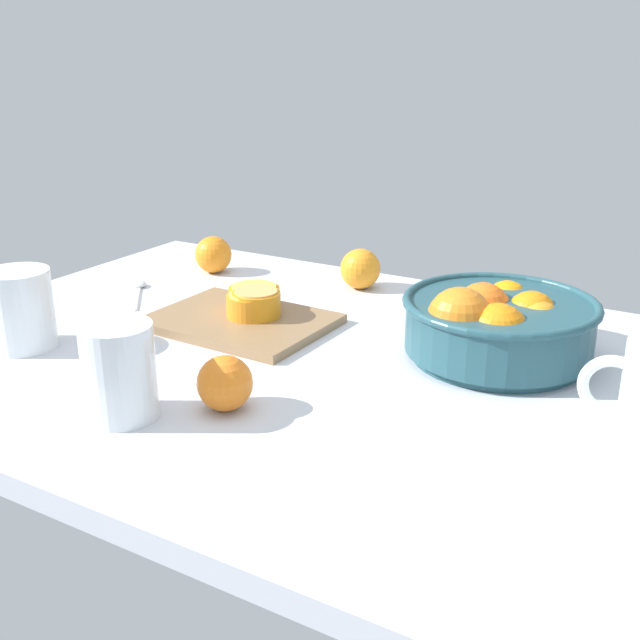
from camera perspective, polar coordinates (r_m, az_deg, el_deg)
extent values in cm
cube|color=silver|center=(106.87, -1.24, -3.40)|extent=(117.78, 83.83, 3.00)
cylinder|color=#234C56|center=(107.90, 13.08, -2.50)|extent=(23.31, 23.31, 1.20)
cylinder|color=#234C56|center=(106.46, 13.25, -0.50)|extent=(25.34, 25.34, 6.86)
torus|color=#234C56|center=(105.34, 13.39, 1.25)|extent=(26.54, 26.54, 1.20)
sphere|color=orange|center=(106.65, 15.93, -0.28)|extent=(6.80, 6.80, 6.80)
sphere|color=orange|center=(107.67, 15.54, 0.24)|extent=(7.14, 7.14, 7.14)
sphere|color=orange|center=(113.87, 13.83, 1.24)|extent=(6.66, 6.66, 6.66)
sphere|color=orange|center=(107.72, 12.07, 0.71)|extent=(7.87, 7.87, 7.87)
sphere|color=orange|center=(101.49, 10.42, 0.00)|extent=(8.76, 8.76, 8.76)
sphere|color=orange|center=(100.82, 13.12, -1.10)|extent=(8.39, 8.39, 8.39)
torus|color=white|center=(84.30, 21.02, -4.65)|extent=(6.93, 2.44, 6.83)
cylinder|color=white|center=(115.28, -21.55, 0.75)|extent=(9.21, 9.21, 11.37)
cylinder|color=yellow|center=(116.13, -21.38, -0.50)|extent=(8.11, 8.11, 6.00)
cylinder|color=white|center=(90.02, -14.82, -3.76)|extent=(8.39, 8.39, 11.37)
cylinder|color=gold|center=(91.49, -14.62, -5.83)|extent=(7.38, 7.38, 4.14)
cube|color=olive|center=(117.65, -6.00, -0.12)|extent=(27.07, 20.71, 1.41)
cylinder|color=orange|center=(117.14, -4.80, 1.19)|extent=(7.52, 7.52, 3.84)
cylinder|color=#FAAD59|center=(116.49, -4.83, 2.16)|extent=(6.62, 6.62, 0.30)
cylinder|color=orange|center=(117.33, -5.17, 1.10)|extent=(7.70, 7.70, 3.39)
cylinder|color=#FDC560|center=(116.75, -5.20, 1.96)|extent=(6.78, 6.78, 0.30)
cylinder|color=orange|center=(120.51, -4.95, 1.64)|extent=(8.06, 8.06, 3.48)
cylinder|color=#FEBA4D|center=(119.93, -4.98, 2.50)|extent=(7.09, 7.09, 0.30)
sphere|color=orange|center=(145.56, -8.01, 4.88)|extent=(6.94, 6.94, 6.94)
sphere|color=orange|center=(134.66, 3.04, 3.85)|extent=(7.15, 7.15, 7.15)
sphere|color=orange|center=(90.44, -7.15, -4.72)|extent=(6.68, 6.68, 6.68)
ellipsoid|color=silver|center=(139.82, -13.35, 2.63)|extent=(3.78, 3.89, 1.00)
cylinder|color=silver|center=(132.68, -13.50, 1.61)|extent=(8.21, 9.54, 0.70)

